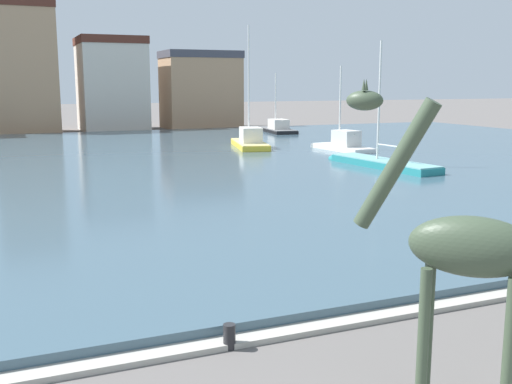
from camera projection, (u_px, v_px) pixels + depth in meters
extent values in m
cube|color=#3D5666|center=(117.00, 167.00, 36.08)|extent=(85.85, 50.78, 0.32)
cube|color=#ADA89E|center=(332.00, 325.00, 12.83)|extent=(85.85, 0.50, 0.12)
cylinder|color=#3D4C38|center=(423.00, 344.00, 9.19)|extent=(0.17, 0.17, 2.39)
cylinder|color=#3D4C38|center=(427.00, 333.00, 9.60)|extent=(0.17, 0.17, 2.39)
cylinder|color=#3D4C38|center=(508.00, 358.00, 8.72)|extent=(0.17, 0.17, 2.39)
cylinder|color=#3D4C38|center=(509.00, 346.00, 9.13)|extent=(0.17, 0.17, 2.39)
ellipsoid|color=#3D4C38|center=(472.00, 247.00, 8.89)|extent=(1.78, 1.82, 0.91)
cylinder|color=#3D4C38|center=(396.00, 165.00, 9.14)|extent=(1.05, 1.08, 2.04)
ellipsoid|color=#3D4C38|center=(365.00, 100.00, 9.17)|extent=(0.61, 0.62, 0.30)
cone|color=#3D4C38|center=(364.00, 84.00, 9.06)|extent=(0.07, 0.07, 0.17)
cone|color=#3D4C38|center=(366.00, 84.00, 9.19)|extent=(0.07, 0.07, 0.17)
cube|color=teal|center=(384.00, 167.00, 34.76)|extent=(2.53, 7.88, 0.70)
ellipsoid|color=teal|center=(344.00, 160.00, 37.93)|extent=(1.82, 2.86, 0.66)
cube|color=#6EA5A8|center=(384.00, 160.00, 34.69)|extent=(2.48, 7.73, 0.06)
cylinder|color=silver|center=(379.00, 101.00, 34.60)|extent=(0.12, 0.12, 6.73)
cylinder|color=silver|center=(394.00, 146.00, 33.87)|extent=(0.37, 2.70, 0.08)
cube|color=black|center=(277.00, 132.00, 59.68)|extent=(2.94, 6.83, 0.61)
ellipsoid|color=black|center=(268.00, 130.00, 62.66)|extent=(2.20, 2.53, 0.58)
cube|color=slate|center=(277.00, 129.00, 59.62)|extent=(2.88, 6.70, 0.06)
cube|color=silver|center=(279.00, 124.00, 59.06)|extent=(1.78, 2.48, 0.91)
cylinder|color=silver|center=(276.00, 101.00, 59.62)|extent=(0.12, 0.12, 5.40)
cylinder|color=silver|center=(279.00, 120.00, 58.84)|extent=(0.36, 2.31, 0.08)
cube|color=gold|center=(250.00, 147.00, 45.43)|extent=(3.40, 6.59, 0.69)
ellipsoid|color=gold|center=(244.00, 143.00, 48.33)|extent=(2.28, 2.56, 0.66)
cube|color=#DFCD77|center=(250.00, 142.00, 45.36)|extent=(3.34, 6.46, 0.06)
cube|color=silver|center=(251.00, 135.00, 44.80)|extent=(1.89, 2.47, 1.09)
cylinder|color=silver|center=(249.00, 84.00, 45.07)|extent=(0.12, 0.12, 8.56)
cylinder|color=silver|center=(251.00, 131.00, 44.60)|extent=(0.57, 2.16, 0.08)
cube|color=white|center=(342.00, 151.00, 43.56)|extent=(2.34, 5.56, 0.59)
ellipsoid|color=white|center=(322.00, 147.00, 45.79)|extent=(1.82, 2.04, 0.56)
cube|color=silver|center=(342.00, 146.00, 43.50)|extent=(2.29, 5.45, 0.06)
cube|color=silver|center=(346.00, 138.00, 43.04)|extent=(1.45, 2.01, 1.12)
cylinder|color=silver|center=(340.00, 106.00, 43.35)|extent=(0.12, 0.12, 5.69)
cylinder|color=silver|center=(347.00, 134.00, 42.87)|extent=(0.26, 1.89, 0.08)
cylinder|color=#232326|center=(229.00, 337.00, 11.76)|extent=(0.24, 0.24, 0.50)
cube|color=tan|center=(23.00, 72.00, 60.85)|extent=(6.23, 7.06, 12.19)
cube|color=#51281E|center=(19.00, 5.00, 59.70)|extent=(6.36, 7.21, 0.80)
cube|color=beige|center=(112.00, 88.00, 65.16)|extent=(6.67, 7.57, 9.03)
cube|color=#51281E|center=(110.00, 41.00, 64.29)|extent=(6.80, 7.72, 0.80)
cube|color=tan|center=(201.00, 94.00, 68.54)|extent=(8.24, 5.77, 7.77)
cube|color=#42424C|center=(200.00, 55.00, 67.78)|extent=(8.41, 5.89, 0.80)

